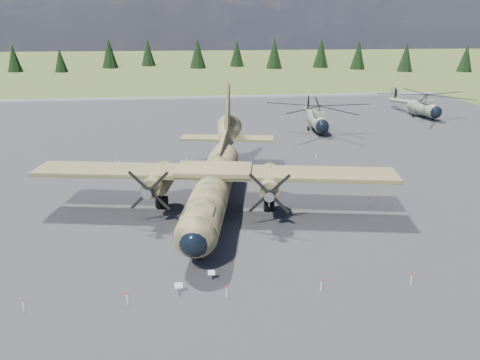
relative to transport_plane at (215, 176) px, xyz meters
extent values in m
plane|color=#4C5325|center=(-2.43, -1.52, -3.00)|extent=(500.00, 500.00, 0.00)
cube|color=#5A5A5F|center=(-2.43, 8.48, -3.00)|extent=(120.00, 120.00, 0.04)
cylinder|color=#353F22|center=(-0.31, -1.65, -0.50)|extent=(6.63, 19.79, 3.04)
sphere|color=#353F22|center=(-2.13, -11.26, -0.50)|extent=(3.49, 3.49, 2.98)
sphere|color=black|center=(-2.24, -11.85, -0.55)|extent=(2.56, 2.56, 2.19)
cube|color=black|center=(-1.81, -9.56, 0.32)|extent=(2.46, 2.11, 0.60)
cone|color=#353F22|center=(2.07, 10.95, 0.64)|extent=(4.32, 7.90, 4.58)
cube|color=gray|center=(-0.11, -0.59, -1.75)|extent=(3.24, 6.79, 0.54)
cube|color=#363C1F|center=(-0.21, -1.12, 0.75)|extent=(31.66, 9.50, 0.38)
cube|color=#353F22|center=(-0.21, -1.12, 0.99)|extent=(7.14, 5.06, 0.38)
cylinder|color=#353F22|center=(-5.08, -0.53, 0.15)|extent=(2.65, 5.86, 1.63)
cube|color=#353F22|center=(-4.92, 0.32, -0.56)|extent=(2.29, 3.93, 0.87)
cone|color=gray|center=(-5.74, -4.00, 0.15)|extent=(0.99, 1.11, 0.83)
cylinder|color=black|center=(-4.92, 0.32, -2.40)|extent=(1.16, 1.35, 1.20)
cylinder|color=#353F22|center=(4.53, -2.35, 0.15)|extent=(2.65, 5.86, 1.63)
cube|color=#353F22|center=(4.69, -1.50, -0.56)|extent=(2.29, 3.93, 0.87)
cone|color=gray|center=(3.88, -5.82, 0.15)|extent=(0.99, 1.11, 0.83)
cylinder|color=black|center=(4.69, -1.50, -2.40)|extent=(1.16, 1.35, 1.20)
cube|color=#353F22|center=(1.30, 6.89, 1.29)|extent=(1.83, 8.12, 1.82)
cube|color=#363C1F|center=(2.17, 11.48, 0.70)|extent=(10.70, 4.29, 0.24)
cylinder|color=gray|center=(-1.89, -9.98, -1.61)|extent=(0.18, 0.18, 0.98)
cylinder|color=black|center=(-1.89, -9.98, -2.40)|extent=(0.56, 1.07, 1.02)
cylinder|color=gray|center=(17.82, 28.94, -1.36)|extent=(2.66, 6.53, 2.22)
sphere|color=black|center=(17.59, 25.76, -1.40)|extent=(2.18, 2.18, 2.04)
sphere|color=gray|center=(18.04, 32.13, -1.36)|extent=(2.18, 2.18, 2.04)
cube|color=gray|center=(17.79, 28.59, 0.06)|extent=(1.70, 2.94, 0.67)
cylinder|color=gray|center=(17.79, 28.59, 0.73)|extent=(0.34, 0.34, 0.89)
cylinder|color=gray|center=(18.28, 35.45, -1.05)|extent=(1.28, 7.61, 1.27)
cube|color=gray|center=(18.51, 38.77, 0.06)|extent=(0.28, 1.25, 2.13)
cylinder|color=black|center=(18.82, 38.74, 0.06)|extent=(0.22, 2.30, 2.31)
cylinder|color=black|center=(17.63, 26.29, -2.64)|extent=(0.29, 0.62, 0.60)
cylinder|color=black|center=(16.70, 30.09, -2.64)|extent=(0.32, 0.73, 0.71)
cylinder|color=gray|center=(16.70, 30.09, -2.18)|extent=(0.13, 0.13, 1.29)
cylinder|color=black|center=(19.09, 29.92, -2.64)|extent=(0.32, 0.73, 0.71)
cylinder|color=gray|center=(19.09, 29.92, -2.18)|extent=(0.13, 0.13, 1.29)
cylinder|color=gray|center=(39.54, 37.60, -1.34)|extent=(3.21, 6.72, 2.24)
sphere|color=black|center=(40.04, 34.41, -1.39)|extent=(2.35, 2.35, 2.06)
sphere|color=gray|center=(39.04, 40.78, -1.34)|extent=(2.35, 2.35, 2.06)
cube|color=gray|center=(39.59, 37.24, 0.09)|extent=(1.95, 3.07, 0.67)
cylinder|color=gray|center=(39.59, 37.24, 0.76)|extent=(0.37, 0.37, 0.90)
cylinder|color=gray|center=(38.52, 44.10, -1.03)|extent=(1.93, 7.67, 1.28)
cube|color=gray|center=(37.99, 47.42, 0.09)|extent=(0.39, 1.27, 2.15)
cylinder|color=black|center=(38.30, 47.47, 0.09)|extent=(0.41, 2.31, 2.33)
cylinder|color=black|center=(39.95, 34.94, -2.64)|extent=(0.34, 0.64, 0.61)
cylinder|color=black|center=(38.18, 38.47, -2.64)|extent=(0.38, 0.75, 0.72)
cylinder|color=gray|center=(38.18, 38.47, -2.17)|extent=(0.14, 0.14, 1.30)
cylinder|color=black|center=(40.56, 38.85, -2.64)|extent=(0.38, 0.75, 0.72)
cylinder|color=gray|center=(40.56, 38.85, -2.17)|extent=(0.14, 0.14, 1.30)
cube|color=gray|center=(-3.37, -14.17, -2.68)|extent=(0.10, 0.10, 0.63)
cube|color=white|center=(-3.37, -14.23, -2.38)|extent=(0.52, 0.25, 0.35)
cube|color=gray|center=(-1.23, -12.79, -2.71)|extent=(0.09, 0.09, 0.58)
cube|color=white|center=(-1.23, -12.84, -2.43)|extent=(0.48, 0.23, 0.33)
cylinder|color=white|center=(-12.43, -15.02, -2.60)|extent=(0.07, 0.07, 0.80)
cylinder|color=red|center=(-12.43, -15.02, -2.20)|extent=(0.12, 0.12, 0.10)
cylinder|color=white|center=(-6.43, -15.02, -2.60)|extent=(0.07, 0.07, 0.80)
cylinder|color=red|center=(-6.43, -15.02, -2.20)|extent=(0.12, 0.12, 0.10)
cylinder|color=white|center=(-0.43, -15.02, -2.60)|extent=(0.07, 0.07, 0.80)
cylinder|color=red|center=(-0.43, -15.02, -2.20)|extent=(0.12, 0.12, 0.10)
cylinder|color=white|center=(5.57, -15.02, -2.60)|extent=(0.07, 0.07, 0.80)
cylinder|color=red|center=(5.57, -15.02, -2.20)|extent=(0.12, 0.12, 0.10)
cylinder|color=white|center=(11.57, -15.02, -2.60)|extent=(0.07, 0.07, 0.80)
cylinder|color=red|center=(11.57, -15.02, -2.20)|extent=(0.12, 0.12, 0.10)
cylinder|color=white|center=(-18.43, 14.48, -2.60)|extent=(0.07, 0.07, 0.80)
cylinder|color=red|center=(-18.43, 14.48, -2.20)|extent=(0.12, 0.12, 0.10)
cylinder|color=white|center=(-10.43, 14.48, -2.60)|extent=(0.07, 0.07, 0.80)
cylinder|color=red|center=(-10.43, 14.48, -2.20)|extent=(0.12, 0.12, 0.10)
cylinder|color=white|center=(-2.43, 14.48, -2.60)|extent=(0.07, 0.07, 0.80)
cylinder|color=red|center=(-2.43, 14.48, -2.20)|extent=(0.12, 0.12, 0.10)
cylinder|color=white|center=(5.57, 14.48, -2.60)|extent=(0.07, 0.07, 0.80)
cylinder|color=red|center=(5.57, 14.48, -2.20)|extent=(0.12, 0.12, 0.10)
cylinder|color=white|center=(13.57, 14.48, -2.60)|extent=(0.07, 0.07, 0.80)
cylinder|color=red|center=(13.57, 14.48, -2.20)|extent=(0.12, 0.12, 0.10)
cylinder|color=white|center=(14.07, -1.52, -2.60)|extent=(0.07, 0.07, 0.80)
cylinder|color=red|center=(14.07, -1.52, -2.20)|extent=(0.12, 0.12, 0.10)
cone|color=black|center=(93.30, 112.92, 1.56)|extent=(5.10, 5.10, 9.11)
cone|color=black|center=(73.51, 116.36, 1.82)|extent=(5.40, 5.40, 9.64)
cone|color=black|center=(60.47, 126.64, 2.05)|extent=(5.66, 5.66, 10.10)
cone|color=black|center=(49.00, 134.60, 2.34)|extent=(5.98, 5.98, 10.68)
cone|color=black|center=(30.97, 132.73, 2.33)|extent=(5.96, 5.96, 10.65)
cone|color=black|center=(18.42, 142.51, 1.89)|extent=(5.47, 5.47, 9.77)
cone|color=black|center=(3.33, 137.28, 2.31)|extent=(5.95, 5.95, 10.62)
cone|color=black|center=(-15.34, 148.77, 1.97)|extent=(5.56, 5.56, 9.93)
cone|color=black|center=(-28.88, 142.02, 2.29)|extent=(5.92, 5.92, 10.58)
cone|color=black|center=(-43.25, 128.47, 0.94)|extent=(4.41, 4.41, 7.88)
cone|color=black|center=(-59.10, 131.39, 1.55)|extent=(5.09, 5.09, 9.09)
camera|label=1|loc=(-2.64, -40.00, 13.21)|focal=35.00mm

